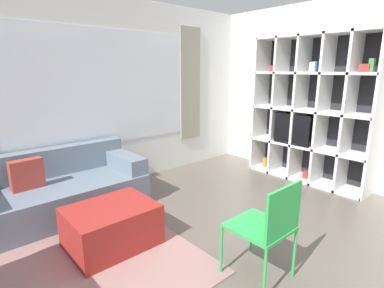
{
  "coord_description": "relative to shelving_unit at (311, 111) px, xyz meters",
  "views": [
    {
      "loc": [
        -1.83,
        -0.78,
        1.7
      ],
      "look_at": [
        0.44,
        1.78,
        0.85
      ],
      "focal_mm": 28.0,
      "sensor_mm": 36.0,
      "label": 1
    }
  ],
  "objects": [
    {
      "name": "wall_back",
      "position": [
        -2.53,
        1.86,
        0.26
      ],
      "size": [
        6.63,
        0.11,
        2.7
      ],
      "color": "white",
      "rests_on": "ground_plane"
    },
    {
      "name": "wall_right",
      "position": [
        0.22,
        0.21,
        0.25
      ],
      "size": [
        0.07,
        4.44,
        2.7
      ],
      "primitive_type": "cube",
      "color": "white",
      "rests_on": "ground_plane"
    },
    {
      "name": "area_rug",
      "position": [
        -3.85,
        0.31,
        -1.09
      ],
      "size": [
        2.5,
        2.14,
        0.01
      ],
      "primitive_type": "cube",
      "color": "gray",
      "rests_on": "ground_plane"
    },
    {
      "name": "shelving_unit",
      "position": [
        0.0,
        0.0,
        0.0
      ],
      "size": [
        0.44,
        1.86,
        2.2
      ],
      "color": "#232328",
      "rests_on": "ground_plane"
    },
    {
      "name": "couch_main",
      "position": [
        -3.36,
        1.37,
        -0.81
      ],
      "size": [
        1.98,
        0.89,
        0.75
      ],
      "color": "slate",
      "rests_on": "ground_plane"
    },
    {
      "name": "ottoman",
      "position": [
        -3.19,
        0.32,
        -0.89
      ],
      "size": [
        0.82,
        0.64,
        0.42
      ],
      "color": "#A82823",
      "rests_on": "ground_plane"
    },
    {
      "name": "folding_chair",
      "position": [
        -2.48,
        -0.98,
        -0.58
      ],
      "size": [
        0.44,
        0.46,
        0.86
      ],
      "rotation": [
        0.0,
        0.0,
        3.14
      ],
      "color": "green",
      "rests_on": "ground_plane"
    }
  ]
}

